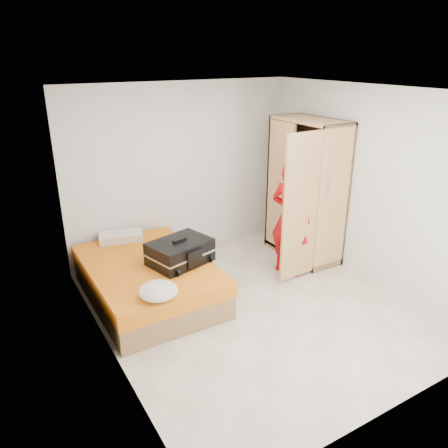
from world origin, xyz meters
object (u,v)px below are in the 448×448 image
wardrobe (305,195)px  round_cushion (158,291)px  person (290,219)px  suitcase (180,252)px  bed (148,280)px

wardrobe → round_cushion: size_ratio=4.96×
person → round_cushion: 2.26m
person → suitcase: 1.64m
bed → suitcase: bearing=-30.5°
round_cushion → wardrobe: bearing=16.7°
suitcase → round_cushion: size_ratio=2.05×
person → suitcase: bearing=66.2°
wardrobe → suitcase: bearing=-175.4°
person → round_cushion: bearing=83.9°
bed → person: (1.99, -0.35, 0.57)m
wardrobe → person: 0.62m
person → wardrobe: bearing=-78.7°
bed → wardrobe: 2.61m
person → suitcase: (-1.62, 0.13, -0.18)m
person → suitcase: person is taller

